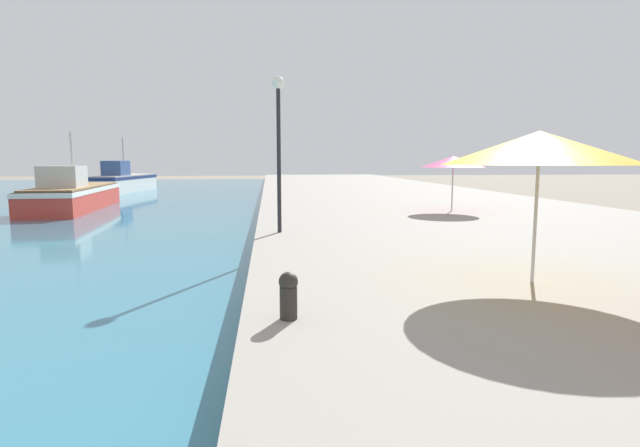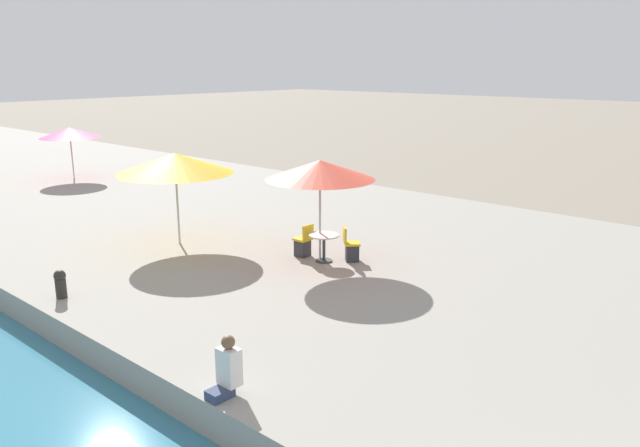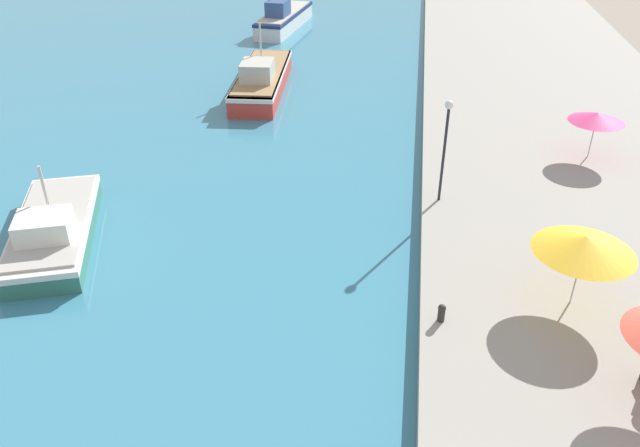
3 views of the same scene
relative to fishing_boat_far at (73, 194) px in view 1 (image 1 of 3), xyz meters
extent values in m
cube|color=gray|center=(18.58, 0.74, -0.57)|extent=(16.00, 90.00, 0.67)
cube|color=red|center=(-0.01, 0.18, -0.23)|extent=(3.58, 10.59, 1.26)
cube|color=silver|center=(-0.01, 0.18, 0.27)|extent=(3.65, 10.70, 0.25)
cube|color=#99754C|center=(-0.01, 0.18, 0.44)|extent=(3.30, 9.75, 0.10)
cube|color=#B7B2A8|center=(0.13, -1.64, 1.06)|extent=(2.10, 2.44, 1.13)
cylinder|color=#B7B2A8|center=(-0.01, 0.18, 2.00)|extent=(0.12, 0.12, 3.01)
cube|color=silver|center=(-1.82, 16.74, -0.17)|extent=(3.46, 10.07, 1.39)
cube|color=navy|center=(-1.82, 16.74, 0.40)|extent=(3.52, 10.18, 0.25)
cube|color=#ADA89E|center=(-1.82, 16.74, 0.57)|extent=(3.18, 9.27, 0.10)
cube|color=#334C7F|center=(-2.00, 15.03, 1.25)|extent=(1.90, 2.34, 1.25)
cylinder|color=#B7B2A8|center=(-1.82, 16.74, 2.29)|extent=(0.12, 0.12, 3.33)
cylinder|color=#B7B7B7|center=(15.62, -21.16, 0.88)|extent=(0.06, 0.06, 2.22)
cone|color=yellow|center=(15.62, -21.16, 2.13)|extent=(3.29, 3.29, 0.58)
cylinder|color=#B7B7B7|center=(18.75, -8.88, 0.77)|extent=(0.06, 0.06, 2.01)
cone|color=#E5387A|center=(18.75, -8.88, 1.86)|extent=(2.65, 2.65, 0.46)
cylinder|color=#2D2823|center=(11.24, -22.78, 0.00)|extent=(0.24, 0.24, 0.45)
sphere|color=#2D2823|center=(11.24, -22.78, 0.29)|extent=(0.26, 0.26, 0.26)
cylinder|color=#232328|center=(11.30, -14.50, 1.87)|extent=(0.12, 0.12, 4.20)
sphere|color=white|center=(11.30, -14.50, 4.15)|extent=(0.36, 0.36, 0.36)
camera|label=1|loc=(11.00, -29.37, 1.92)|focal=28.00mm
camera|label=2|loc=(5.29, -35.82, 4.88)|focal=35.00mm
camera|label=3|loc=(9.66, -38.99, 13.04)|focal=35.00mm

